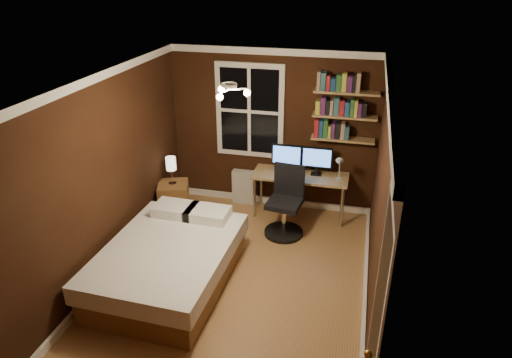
% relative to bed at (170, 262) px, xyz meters
% --- Properties ---
extents(floor, '(4.20, 4.20, 0.00)m').
position_rel_bed_xyz_m(floor, '(0.77, 0.24, -0.29)').
color(floor, olive).
rests_on(floor, ground).
extents(wall_back, '(3.20, 0.04, 2.50)m').
position_rel_bed_xyz_m(wall_back, '(0.77, 2.34, 0.96)').
color(wall_back, black).
rests_on(wall_back, ground).
extents(wall_left, '(0.04, 4.20, 2.50)m').
position_rel_bed_xyz_m(wall_left, '(-0.83, 0.24, 0.96)').
color(wall_left, black).
rests_on(wall_left, ground).
extents(wall_right, '(0.04, 4.20, 2.50)m').
position_rel_bed_xyz_m(wall_right, '(2.37, 0.24, 0.96)').
color(wall_right, black).
rests_on(wall_right, ground).
extents(ceiling, '(3.20, 4.20, 0.02)m').
position_rel_bed_xyz_m(ceiling, '(0.77, 0.24, 2.21)').
color(ceiling, white).
rests_on(ceiling, wall_back).
extents(window, '(1.06, 0.06, 1.46)m').
position_rel_bed_xyz_m(window, '(0.42, 2.30, 1.26)').
color(window, white).
rests_on(window, wall_back).
extents(door, '(0.03, 0.82, 2.05)m').
position_rel_bed_xyz_m(door, '(2.36, -1.31, 0.74)').
color(door, black).
rests_on(door, ground).
extents(door_knob, '(0.06, 0.06, 0.06)m').
position_rel_bed_xyz_m(door_knob, '(2.32, -1.61, 0.71)').
color(door_knob, gold).
rests_on(door_knob, door).
extents(ceiling_fixture, '(0.44, 0.44, 0.18)m').
position_rel_bed_xyz_m(ceiling_fixture, '(0.77, 0.14, 2.11)').
color(ceiling_fixture, beige).
rests_on(ceiling_fixture, ceiling).
extents(bookshelf_lower, '(0.92, 0.22, 0.03)m').
position_rel_bed_xyz_m(bookshelf_lower, '(1.85, 2.22, 0.96)').
color(bookshelf_lower, '#A57F50').
rests_on(bookshelf_lower, wall_back).
extents(books_row_lower, '(0.48, 0.16, 0.23)m').
position_rel_bed_xyz_m(books_row_lower, '(1.85, 2.22, 1.09)').
color(books_row_lower, maroon).
rests_on(books_row_lower, bookshelf_lower).
extents(bookshelf_middle, '(0.92, 0.22, 0.03)m').
position_rel_bed_xyz_m(bookshelf_middle, '(1.85, 2.22, 1.31)').
color(bookshelf_middle, '#A57F50').
rests_on(bookshelf_middle, wall_back).
extents(books_row_middle, '(0.66, 0.16, 0.23)m').
position_rel_bed_xyz_m(books_row_middle, '(1.85, 2.22, 1.44)').
color(books_row_middle, navy).
rests_on(books_row_middle, bookshelf_middle).
extents(bookshelf_upper, '(0.92, 0.22, 0.03)m').
position_rel_bed_xyz_m(bookshelf_upper, '(1.85, 2.22, 1.66)').
color(bookshelf_upper, '#A57F50').
rests_on(bookshelf_upper, wall_back).
extents(books_row_upper, '(0.54, 0.16, 0.23)m').
position_rel_bed_xyz_m(books_row_upper, '(1.85, 2.22, 1.79)').
color(books_row_upper, '#29602D').
rests_on(books_row_upper, bookshelf_upper).
extents(bed, '(1.49, 2.03, 0.67)m').
position_rel_bed_xyz_m(bed, '(0.00, 0.00, 0.00)').
color(bed, brown).
rests_on(bed, ground).
extents(nightstand, '(0.56, 0.56, 0.56)m').
position_rel_bed_xyz_m(nightstand, '(-0.60, 1.54, -0.01)').
color(nightstand, brown).
rests_on(nightstand, ground).
extents(bedside_lamp, '(0.15, 0.15, 0.44)m').
position_rel_bed_xyz_m(bedside_lamp, '(-0.60, 1.54, 0.49)').
color(bedside_lamp, white).
rests_on(bedside_lamp, nightstand).
extents(radiator, '(0.38, 0.13, 0.56)m').
position_rel_bed_xyz_m(radiator, '(0.34, 2.23, -0.01)').
color(radiator, silver).
rests_on(radiator, ground).
extents(desk, '(1.44, 0.54, 0.69)m').
position_rel_bed_xyz_m(desk, '(1.28, 2.05, 0.33)').
color(desk, '#A57F50').
rests_on(desk, ground).
extents(monitor_left, '(0.47, 0.12, 0.44)m').
position_rel_bed_xyz_m(monitor_left, '(1.05, 2.12, 0.62)').
color(monitor_left, black).
rests_on(monitor_left, desk).
extents(monitor_right, '(0.47, 0.12, 0.44)m').
position_rel_bed_xyz_m(monitor_right, '(1.50, 2.12, 0.62)').
color(monitor_right, black).
rests_on(monitor_right, desk).
extents(desk_lamp, '(0.14, 0.32, 0.44)m').
position_rel_bed_xyz_m(desk_lamp, '(1.85, 1.93, 0.62)').
color(desk_lamp, silver).
rests_on(desk_lamp, desk).
extents(office_chair, '(0.57, 0.57, 1.03)m').
position_rel_bed_xyz_m(office_chair, '(1.16, 1.47, 0.11)').
color(office_chair, black).
rests_on(office_chair, ground).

